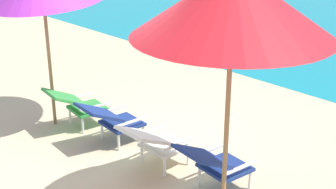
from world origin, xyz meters
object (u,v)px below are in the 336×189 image
beach_umbrella_right (233,3)px  lounge_chair_near_right (155,141)px  lounge_chair_near_left (112,118)px  lounge_chair_far_right (215,162)px  lounge_chair_far_left (77,104)px

beach_umbrella_right → lounge_chair_near_right: bearing=170.6°
lounge_chair_near_left → lounge_chair_far_right: bearing=3.7°
lounge_chair_near_right → lounge_chair_far_left: bearing=-179.4°
lounge_chair_near_left → beach_umbrella_right: (2.26, -0.25, 1.97)m
lounge_chair_far_left → lounge_chair_near_right: bearing=0.6°
lounge_chair_far_left → beach_umbrella_right: size_ratio=0.35×
beach_umbrella_right → lounge_chair_far_right: bearing=140.6°
lounge_chair_far_left → lounge_chair_near_left: bearing=3.4°
lounge_chair_far_left → beach_umbrella_right: (3.05, -0.20, 1.97)m
lounge_chair_near_left → lounge_chair_far_right: (1.82, 0.12, 0.00)m
lounge_chair_far_right → lounge_chair_near_left: bearing=-176.3°
lounge_chair_near_right → beach_umbrella_right: size_ratio=0.32×
lounge_chair_far_left → lounge_chair_near_right: size_ratio=1.07×
lounge_chair_far_right → beach_umbrella_right: beach_umbrella_right is taller
lounge_chair_far_right → beach_umbrella_right: size_ratio=0.35×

